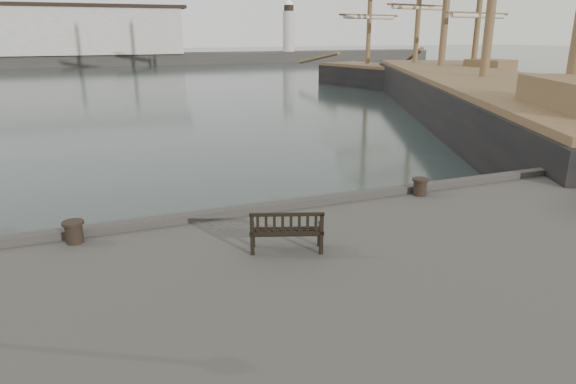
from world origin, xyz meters
name	(u,v)px	position (x,y,z in m)	size (l,w,h in m)	color
ground	(270,265)	(0.00, 0.00, 0.00)	(400.00, 400.00, 0.00)	black
breakwater	(69,41)	(-4.56, 92.00, 4.30)	(140.00, 9.50, 12.20)	#383530
bench	(287,238)	(-0.58, -2.59, 1.83)	(1.56, 0.98, 0.85)	black
bollard_left	(74,232)	(-4.55, -0.52, 1.80)	(0.45, 0.45, 0.47)	black
bollard_right	(420,187)	(4.17, -0.50, 1.79)	(0.45, 0.45, 0.47)	black
tall_ship_main	(480,107)	(21.66, 16.60, 0.82)	(26.54, 43.66, 33.03)	black
tall_ship_far	(413,84)	(27.89, 33.28, 0.72)	(10.54, 25.44, 21.32)	black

